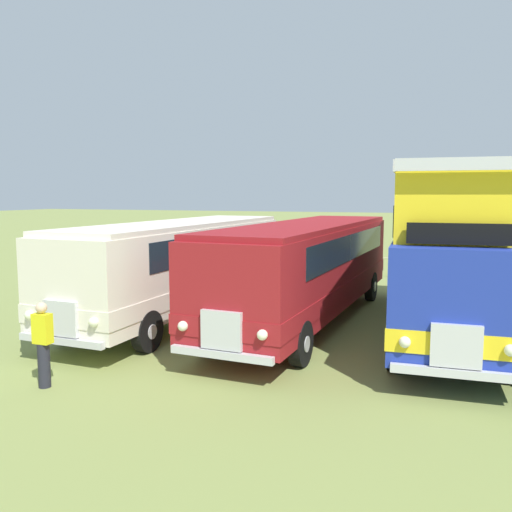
{
  "coord_description": "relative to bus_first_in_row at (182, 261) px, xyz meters",
  "views": [
    {
      "loc": [
        0.03,
        -15.09,
        3.84
      ],
      "look_at": [
        -5.34,
        -0.31,
        2.01
      ],
      "focal_mm": 37.29,
      "sensor_mm": 36.0,
      "label": 1
    }
  ],
  "objects": [
    {
      "name": "bus_second_in_row",
      "position": [
        3.9,
        0.73,
        0.0
      ],
      "size": [
        3.17,
        11.78,
        2.99
      ],
      "color": "maroon",
      "rests_on": "ground"
    },
    {
      "name": "bus_first_in_row",
      "position": [
        0.0,
        0.0,
        0.0
      ],
      "size": [
        2.92,
        10.83,
        2.99
      ],
      "color": "silver",
      "rests_on": "ground"
    },
    {
      "name": "rope_fence_line",
      "position": [
        7.8,
        10.16,
        -1.1
      ],
      "size": [
        21.68,
        0.08,
        1.05
      ],
      "color": "#8C704C",
      "rests_on": "ground"
    },
    {
      "name": "marshal_person",
      "position": [
        0.35,
        -6.55,
        -0.87
      ],
      "size": [
        0.36,
        0.24,
        1.73
      ],
      "color": "#23232D",
      "rests_on": "ground"
    },
    {
      "name": "bus_third_in_row",
      "position": [
        7.79,
        0.69,
        0.6
      ],
      "size": [
        3.03,
        10.71,
        4.52
      ],
      "color": "#1E339E",
      "rests_on": "ground"
    },
    {
      "name": "ground_plane",
      "position": [
        7.8,
        0.34,
        -1.76
      ],
      "size": [
        200.0,
        200.0,
        0.0
      ],
      "primitive_type": "plane",
      "color": "olive"
    }
  ]
}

